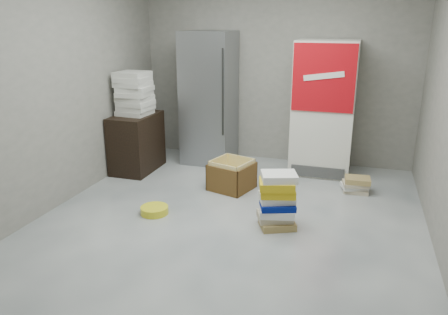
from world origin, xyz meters
The scene contains 10 objects.
ground centered at (0.00, 0.00, 0.00)m, with size 5.00×5.00×0.00m, color beige.
room_shell centered at (0.00, 0.00, 1.80)m, with size 4.04×5.04×2.82m.
steel_fridge centered at (-0.90, 2.13, 0.95)m, with size 0.70×0.72×1.90m.
coke_cooler centered at (0.75, 2.12, 0.90)m, with size 0.80×0.73×1.80m.
wood_shelf centered at (-1.73, 1.40, 0.40)m, with size 0.50×0.80×0.80m, color black.
supply_box_stack centered at (-1.72, 1.40, 1.09)m, with size 0.45×0.44×0.58m.
phonebook_stack_main centered at (0.50, 0.22, 0.29)m, with size 0.46×0.42×0.59m.
phonebook_stack_side centered at (1.26, 1.45, 0.10)m, with size 0.37×0.33×0.20m.
cardboard_box centered at (-0.25, 1.10, 0.16)m, with size 0.59×0.59×0.38m.
bucket_lid centered at (-0.85, 0.13, 0.04)m, with size 0.31×0.31×0.08m, color yellow.
Camera 1 is at (1.22, -3.86, 2.06)m, focal length 35.00 mm.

